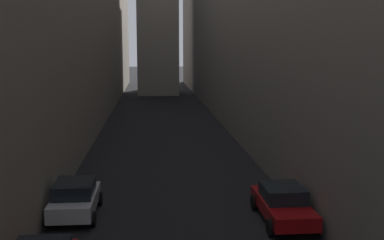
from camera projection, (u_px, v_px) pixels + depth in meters
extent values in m
plane|color=black|center=(163.00, 127.00, 44.04)|extent=(264.00, 264.00, 0.00)
cube|color=gray|center=(34.00, 0.00, 43.33)|extent=(11.82, 108.00, 22.85)
cube|color=#B7B7BC|center=(75.00, 201.00, 20.95)|extent=(1.79, 3.93, 0.66)
cube|color=black|center=(74.00, 188.00, 20.74)|extent=(1.64, 2.08, 0.60)
cylinder|color=black|center=(60.00, 200.00, 22.24)|extent=(0.22, 0.62, 0.62)
cylinder|color=black|center=(100.00, 199.00, 22.39)|extent=(0.22, 0.62, 0.62)
cylinder|color=black|center=(48.00, 220.00, 19.60)|extent=(0.22, 0.62, 0.62)
cylinder|color=black|center=(93.00, 219.00, 19.75)|extent=(0.22, 0.62, 0.62)
cube|color=maroon|center=(283.00, 207.00, 20.28)|extent=(1.78, 4.53, 0.58)
cube|color=black|center=(283.00, 193.00, 20.25)|extent=(1.64, 2.02, 0.60)
cylinder|color=black|center=(254.00, 202.00, 21.76)|extent=(0.22, 0.68, 0.68)
cylinder|color=black|center=(293.00, 201.00, 21.91)|extent=(0.22, 0.68, 0.68)
cylinder|color=black|center=(271.00, 228.00, 18.73)|extent=(0.22, 0.68, 0.68)
cylinder|color=black|center=(316.00, 226.00, 18.88)|extent=(0.22, 0.68, 0.68)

